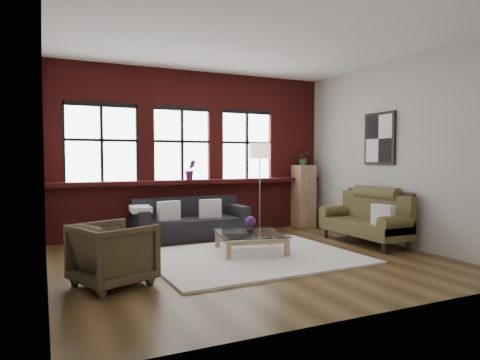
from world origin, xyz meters
name	(u,v)px	position (x,y,z in m)	size (l,w,h in m)	color
floor	(251,259)	(0.00, 0.00, 0.00)	(5.50, 5.50, 0.00)	#47331A
ceiling	(251,40)	(0.00, 0.00, 3.20)	(5.50, 5.50, 0.00)	white
wall_back	(195,153)	(0.00, 2.50, 1.60)	(5.50, 5.50, 0.00)	#B0ABA3
wall_front	(370,147)	(0.00, -2.50, 1.60)	(5.50, 5.50, 0.00)	#B0ABA3
wall_left	(45,150)	(-2.75, 0.00, 1.60)	(5.00, 5.00, 0.00)	#B0ABA3
wall_right	(393,152)	(2.75, 0.00, 1.60)	(5.00, 5.00, 0.00)	#B0ABA3
brick_backwall	(196,153)	(0.00, 2.44, 1.60)	(5.50, 0.12, 3.20)	maroon
sill_ledge	(198,182)	(0.00, 2.35, 1.04)	(5.50, 0.30, 0.08)	maroon
window_left	(101,144)	(-1.80, 2.45, 1.75)	(1.38, 0.10, 1.50)	black
window_mid	(182,145)	(-0.30, 2.45, 1.75)	(1.38, 0.10, 1.50)	black
window_right	(246,146)	(1.10, 2.45, 1.75)	(1.38, 0.10, 1.50)	black
wall_poster	(380,139)	(2.72, 0.30, 1.85)	(0.05, 0.74, 0.94)	black
shag_rug	(252,257)	(0.06, 0.08, 0.02)	(3.04, 2.39, 0.03)	silver
dark_sofa	(191,219)	(-0.30, 1.90, 0.38)	(2.07, 0.84, 0.75)	black
pillow_a	(169,211)	(-0.75, 1.80, 0.57)	(0.40, 0.14, 0.34)	silver
pillow_b	(210,208)	(0.04, 1.80, 0.57)	(0.40, 0.14, 0.34)	silver
vintage_settee	(364,218)	(2.30, 0.19, 0.47)	(0.78, 1.74, 0.93)	#494221
pillow_settee	(383,215)	(2.22, -0.34, 0.58)	(0.14, 0.38, 0.34)	silver
armchair	(113,254)	(-2.04, -0.48, 0.37)	(0.80, 0.82, 0.75)	#3D311E
coffee_table	(251,243)	(0.17, 0.36, 0.16)	(1.02, 1.02, 0.34)	#9F7C56
vase	(251,228)	(0.17, 0.36, 0.40)	(0.14, 0.14, 0.15)	#B2B2B2
flowers	(251,221)	(0.17, 0.36, 0.51)	(0.16, 0.16, 0.16)	#552266
drawer_chest	(303,196)	(2.36, 2.22, 0.68)	(0.42, 0.42, 1.35)	#9F7C56
potted_plant_top	(303,158)	(2.36, 2.22, 1.51)	(0.29, 0.25, 0.32)	#2D5923
floor_lamp	(260,185)	(1.06, 1.75, 0.97)	(0.40, 0.40, 1.94)	#A5A5A8
sill_plant	(190,170)	(-0.16, 2.32, 1.27)	(0.21, 0.17, 0.39)	#552266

